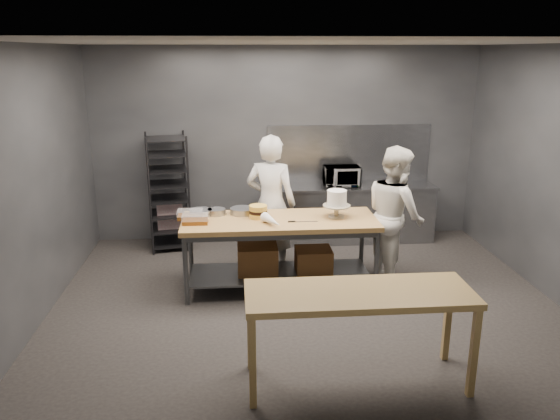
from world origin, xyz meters
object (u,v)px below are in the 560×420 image
microwave (342,176)px  layer_cake (258,212)px  chef_behind (271,204)px  speed_rack (169,193)px  frosted_cake_stand (337,200)px  chef_right (395,215)px  near_counter (359,300)px  work_table (280,245)px

microwave → layer_cake: size_ratio=2.42×
chef_behind → layer_cake: bearing=91.0°
speed_rack → microwave: (2.65, 0.08, 0.19)m
frosted_cake_stand → chef_behind: bearing=140.7°
chef_right → frosted_cake_stand: chef_right is taller
near_counter → chef_behind: 2.82m
layer_cake → chef_right: bearing=2.3°
work_table → near_counter: (0.52, -2.11, 0.24)m
frosted_cake_stand → microwave: bearing=77.0°
work_table → near_counter: size_ratio=1.20×
work_table → layer_cake: layer_cake is taller
work_table → chef_right: bearing=5.2°
work_table → near_counter: 2.19m
chef_behind → chef_right: chef_behind is taller
chef_behind → layer_cake: size_ratio=8.37×
microwave → frosted_cake_stand: size_ratio=1.56×
chef_right → layer_cake: size_ratio=7.97×
near_counter → speed_rack: bearing=118.8°
work_table → chef_behind: bearing=96.5°
chef_behind → layer_cake: 0.61m
near_counter → frosted_cake_stand: frosted_cake_stand is taller
chef_behind → chef_right: (1.56, -0.51, -0.04)m
near_counter → frosted_cake_stand: 2.16m
frosted_cake_stand → layer_cake: (-0.97, 0.06, -0.14)m
speed_rack → chef_right: chef_right is taller
work_table → layer_cake: size_ratio=10.72×
microwave → work_table: bearing=-122.4°
layer_cake → speed_rack: bearing=128.9°
chef_right → microwave: 1.65m
work_table → speed_rack: size_ratio=1.37×
microwave → frosted_cake_stand: 1.77m
frosted_cake_stand → chef_right: bearing=9.2°
chef_behind → layer_cake: (-0.20, -0.58, 0.06)m
speed_rack → microwave: 2.66m
chef_right → speed_rack: bearing=53.8°
microwave → near_counter: bearing=-98.6°
work_table → speed_rack: 2.29m
chef_behind → frosted_cake_stand: (0.77, -0.63, 0.20)m
near_counter → chef_right: (0.97, 2.25, 0.08)m
frosted_cake_stand → layer_cake: 0.98m
near_counter → layer_cake: size_ratio=8.94×
layer_cake → chef_behind: bearing=71.3°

